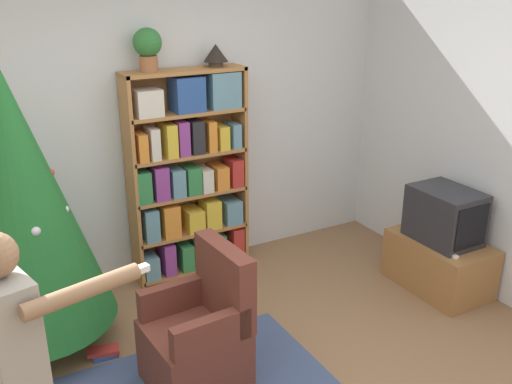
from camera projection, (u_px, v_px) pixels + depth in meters
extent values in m
cube|color=silver|center=(131.00, 128.00, 4.65)|extent=(8.00, 0.10, 2.60)
cube|color=#A8703D|center=(132.00, 185.00, 4.58)|extent=(0.03, 0.27, 1.77)
cube|color=#A8703D|center=(240.00, 167.00, 5.03)|extent=(0.03, 0.27, 1.77)
cube|color=#A8703D|center=(184.00, 71.00, 4.50)|extent=(1.01, 0.27, 0.03)
cube|color=#A8703D|center=(182.00, 171.00, 4.91)|extent=(1.01, 0.01, 1.77)
cube|color=#A8703D|center=(192.00, 266.00, 5.11)|extent=(0.98, 0.27, 0.03)
cube|color=#5B899E|center=(150.00, 266.00, 4.85)|extent=(0.13, 0.19, 0.20)
cube|color=#843889|center=(167.00, 257.00, 4.93)|extent=(0.10, 0.23, 0.28)
cube|color=#2D7A42|center=(184.00, 255.00, 5.01)|extent=(0.11, 0.25, 0.23)
cube|color=#5B899E|center=(201.00, 252.00, 5.07)|extent=(0.12, 0.20, 0.23)
cube|color=#2D7A42|center=(215.00, 246.00, 5.14)|extent=(0.12, 0.24, 0.26)
cube|color=#B22D28|center=(233.00, 240.00, 5.23)|extent=(0.11, 0.25, 0.29)
cube|color=#A8703D|center=(191.00, 230.00, 4.98)|extent=(0.98, 0.27, 0.03)
cube|color=#5B899E|center=(149.00, 223.00, 4.75)|extent=(0.12, 0.24, 0.28)
cube|color=orange|center=(169.00, 220.00, 4.81)|extent=(0.14, 0.20, 0.28)
cube|color=gold|center=(192.00, 219.00, 4.94)|extent=(0.14, 0.24, 0.19)
cube|color=gold|center=(210.00, 213.00, 4.98)|extent=(0.14, 0.19, 0.25)
cube|color=#5B899E|center=(229.00, 210.00, 5.10)|extent=(0.15, 0.24, 0.21)
cube|color=#A8703D|center=(189.00, 193.00, 4.86)|extent=(0.98, 0.27, 0.03)
cube|color=#2D7A42|center=(142.00, 186.00, 4.59)|extent=(0.12, 0.20, 0.26)
cube|color=#843889|center=(159.00, 182.00, 4.67)|extent=(0.12, 0.22, 0.28)
cube|color=#5B899E|center=(175.00, 181.00, 4.74)|extent=(0.11, 0.24, 0.23)
cube|color=#2D7A42|center=(191.00, 179.00, 4.80)|extent=(0.12, 0.21, 0.23)
cube|color=beige|center=(204.00, 179.00, 4.86)|extent=(0.10, 0.22, 0.20)
cube|color=orange|center=(218.00, 176.00, 4.93)|extent=(0.11, 0.23, 0.20)
cube|color=#B22D28|center=(234.00, 172.00, 4.97)|extent=(0.11, 0.20, 0.24)
cube|color=#A8703D|center=(187.00, 154.00, 4.74)|extent=(0.98, 0.27, 0.03)
cube|color=orange|center=(140.00, 146.00, 4.49)|extent=(0.08, 0.23, 0.22)
cube|color=beige|center=(152.00, 143.00, 4.52)|extent=(0.08, 0.20, 0.25)
cube|color=gold|center=(168.00, 139.00, 4.60)|extent=(0.09, 0.24, 0.27)
cube|color=#843889|center=(180.00, 137.00, 4.64)|extent=(0.09, 0.24, 0.28)
cube|color=#232328|center=(193.00, 135.00, 4.70)|extent=(0.11, 0.25, 0.28)
cube|color=orange|center=(208.00, 135.00, 4.75)|extent=(0.07, 0.21, 0.26)
cube|color=gold|center=(220.00, 137.00, 4.81)|extent=(0.09, 0.22, 0.20)
cube|color=#5B899E|center=(233.00, 135.00, 4.85)|extent=(0.08, 0.19, 0.21)
cube|color=#A8703D|center=(185.00, 113.00, 4.62)|extent=(0.98, 0.27, 0.03)
cube|color=beige|center=(147.00, 102.00, 4.41)|extent=(0.21, 0.22, 0.21)
cube|color=#284C93|center=(186.00, 94.00, 4.55)|extent=(0.24, 0.24, 0.28)
cube|color=#5B899E|center=(222.00, 90.00, 4.67)|extent=(0.26, 0.20, 0.30)
cube|color=#996638|center=(439.00, 264.00, 4.74)|extent=(0.52, 0.82, 0.44)
cube|color=#28282D|center=(445.00, 215.00, 4.59)|extent=(0.40, 0.54, 0.44)
cube|color=black|center=(472.00, 228.00, 4.37)|extent=(0.33, 0.01, 0.34)
cube|color=white|center=(451.00, 255.00, 4.39)|extent=(0.04, 0.12, 0.02)
cylinder|color=#4C3323|center=(39.00, 338.00, 4.04)|extent=(0.36, 0.36, 0.10)
cylinder|color=brown|center=(37.00, 325.00, 4.00)|extent=(0.08, 0.08, 0.12)
cone|color=#1E6028|center=(17.00, 199.00, 3.67)|extent=(1.12, 1.12, 1.78)
sphere|color=silver|center=(36.00, 231.00, 3.49)|extent=(0.06, 0.06, 0.06)
sphere|color=silver|center=(65.00, 209.00, 3.74)|extent=(0.05, 0.05, 0.05)
sphere|color=#335BB2|center=(64.00, 211.00, 3.97)|extent=(0.06, 0.06, 0.06)
sphere|color=gold|center=(99.00, 274.00, 4.14)|extent=(0.06, 0.06, 0.06)
sphere|color=red|center=(50.00, 173.00, 3.75)|extent=(0.06, 0.06, 0.06)
cube|color=brown|center=(194.00, 356.00, 3.59)|extent=(0.60, 0.60, 0.42)
cube|color=brown|center=(225.00, 282.00, 3.55)|extent=(0.16, 0.57, 0.50)
cube|color=brown|center=(176.00, 296.00, 3.67)|extent=(0.51, 0.11, 0.20)
cube|color=brown|center=(211.00, 333.00, 3.30)|extent=(0.51, 0.11, 0.20)
cube|color=gray|center=(9.00, 342.00, 2.27)|extent=(0.25, 0.35, 0.59)
cylinder|color=#8C6647|center=(83.00, 291.00, 2.20)|extent=(0.48, 0.18, 0.07)
cube|color=white|center=(137.00, 271.00, 2.36)|extent=(0.12, 0.06, 0.03)
cylinder|color=#935B38|center=(149.00, 64.00, 4.35)|extent=(0.14, 0.14, 0.12)
sphere|color=#2D7033|center=(147.00, 42.00, 4.29)|extent=(0.22, 0.22, 0.22)
cylinder|color=#473828|center=(216.00, 64.00, 4.62)|extent=(0.12, 0.12, 0.04)
cone|color=black|center=(216.00, 53.00, 4.58)|extent=(0.20, 0.20, 0.14)
cube|color=#284C93|center=(104.00, 353.00, 3.94)|extent=(0.17, 0.16, 0.03)
cube|color=#B22D28|center=(103.00, 351.00, 3.92)|extent=(0.23, 0.16, 0.03)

